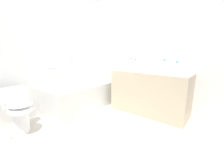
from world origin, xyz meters
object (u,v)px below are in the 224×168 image
at_px(sink_faucet, 149,69).
at_px(soap_dish, 185,75).
at_px(water_bottle_1, 131,64).
at_px(drinking_glass_1, 123,67).
at_px(bathtub, 84,95).
at_px(water_bottle_4, 135,65).
at_px(drinking_glass_0, 158,70).
at_px(bath_mat, 101,114).
at_px(toilet_paper_roll, 6,137).
at_px(drinking_glass_3, 126,67).
at_px(toilet, 19,109).
at_px(sink_basin, 145,70).
at_px(water_bottle_3, 164,67).
at_px(drinking_glass_2, 155,69).
at_px(water_bottle_0, 131,65).
at_px(water_bottle_2, 177,68).

xyz_separation_m(sink_faucet, soap_dish, (-0.18, -0.74, -0.02)).
distance_m(water_bottle_1, drinking_glass_1, 0.27).
bearing_deg(bathtub, water_bottle_4, -58.00).
bearing_deg(water_bottle_1, drinking_glass_0, -89.40).
height_order(water_bottle_4, soap_dish, water_bottle_4).
distance_m(bath_mat, toilet_paper_roll, 1.56).
height_order(water_bottle_4, bath_mat, water_bottle_4).
relative_size(water_bottle_4, soap_dish, 2.56).
bearing_deg(drinking_glass_3, drinking_glass_1, 93.27).
relative_size(bathtub, toilet, 2.36).
bearing_deg(toilet, bath_mat, 70.78).
bearing_deg(drinking_glass_1, sink_basin, -95.30).
bearing_deg(water_bottle_3, sink_basin, 86.74).
relative_size(drinking_glass_1, drinking_glass_2, 0.98).
bearing_deg(water_bottle_1, toilet, 155.69).
relative_size(toilet, water_bottle_3, 2.83).
distance_m(bathtub, water_bottle_3, 1.78).
distance_m(water_bottle_0, water_bottle_4, 0.13).
bearing_deg(sink_faucet, bath_mat, 144.87).
distance_m(sink_basin, toilet_paper_roll, 2.52).
xyz_separation_m(toilet, water_bottle_0, (1.95, -0.81, 0.58)).
distance_m(water_bottle_4, drinking_glass_2, 0.42).
bearing_deg(drinking_glass_1, toilet, 162.93).
xyz_separation_m(drinking_glass_1, drinking_glass_2, (0.01, -0.74, 0.00)).
relative_size(toilet, drinking_glass_3, 8.84).
xyz_separation_m(bathtub, water_bottle_0, (0.64, -0.82, 0.67)).
distance_m(toilet, bath_mat, 1.42).
bearing_deg(toilet, drinking_glass_2, 60.96).
xyz_separation_m(water_bottle_1, drinking_glass_1, (0.07, 0.25, -0.07)).
height_order(bathtub, drinking_glass_2, bathtub).
relative_size(sink_faucet, drinking_glass_3, 1.92).
height_order(water_bottle_2, bath_mat, water_bottle_2).
xyz_separation_m(water_bottle_2, drinking_glass_0, (-0.06, 0.30, -0.06)).
bearing_deg(water_bottle_2, water_bottle_4, 93.17).
height_order(toilet, water_bottle_0, water_bottle_0).
bearing_deg(sink_basin, water_bottle_0, 81.25).
distance_m(sink_basin, water_bottle_2, 0.58).
relative_size(drinking_glass_1, soap_dish, 1.10).
bearing_deg(soap_dish, water_bottle_0, 86.94).
relative_size(bathtub, water_bottle_0, 7.54).
distance_m(water_bottle_4, drinking_glass_0, 0.50).
height_order(drinking_glass_2, drinking_glass_3, drinking_glass_2).
xyz_separation_m(bathtub, sink_faucet, (0.76, -1.16, 0.60)).
bearing_deg(toilet, drinking_glass_1, 78.36).
bearing_deg(drinking_glass_3, soap_dish, -92.91).
bearing_deg(bathtub, sink_basin, -63.37).
bearing_deg(sink_basin, bathtub, 116.63).
distance_m(sink_basin, bath_mat, 1.23).
bearing_deg(water_bottle_4, bathtub, 122.00).
distance_m(toilet, sink_faucet, 2.42).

